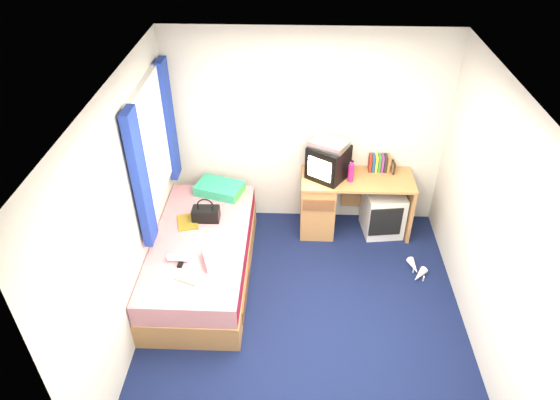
{
  "coord_description": "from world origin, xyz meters",
  "views": [
    {
      "loc": [
        -0.11,
        -3.44,
        3.91
      ],
      "look_at": [
        -0.27,
        0.7,
        0.93
      ],
      "focal_mm": 32.0,
      "sensor_mm": 36.0,
      "label": 1
    }
  ],
  "objects_px": {
    "desk": "(332,201)",
    "crt_tv": "(328,162)",
    "aerosol_can": "(351,170)",
    "colour_swatch_fan": "(187,281)",
    "pillow": "(219,189)",
    "water_bottle": "(178,258)",
    "picture_frame": "(393,167)",
    "magazine": "(188,222)",
    "pink_water_bottle": "(351,173)",
    "vcr": "(329,144)",
    "bed": "(203,257)",
    "towel": "(222,257)",
    "storage_cube": "(383,212)",
    "white_heels": "(416,271)",
    "handbag": "(206,214)",
    "remote_control": "(181,262)"
  },
  "relations": [
    {
      "from": "pillow",
      "to": "colour_swatch_fan",
      "type": "distance_m",
      "value": 1.47
    },
    {
      "from": "picture_frame",
      "to": "water_bottle",
      "type": "bearing_deg",
      "value": -151.35
    },
    {
      "from": "picture_frame",
      "to": "magazine",
      "type": "relative_size",
      "value": 0.5
    },
    {
      "from": "picture_frame",
      "to": "pink_water_bottle",
      "type": "bearing_deg",
      "value": -161.14
    },
    {
      "from": "pillow",
      "to": "desk",
      "type": "bearing_deg",
      "value": 2.92
    },
    {
      "from": "remote_control",
      "to": "towel",
      "type": "bearing_deg",
      "value": 8.69
    },
    {
      "from": "vcr",
      "to": "picture_frame",
      "type": "distance_m",
      "value": 0.86
    },
    {
      "from": "pillow",
      "to": "water_bottle",
      "type": "height_order",
      "value": "pillow"
    },
    {
      "from": "towel",
      "to": "white_heels",
      "type": "bearing_deg",
      "value": 12.68
    },
    {
      "from": "bed",
      "to": "magazine",
      "type": "height_order",
      "value": "magazine"
    },
    {
      "from": "magazine",
      "to": "remote_control",
      "type": "bearing_deg",
      "value": -84.73
    },
    {
      "from": "towel",
      "to": "magazine",
      "type": "bearing_deg",
      "value": 127.29
    },
    {
      "from": "pink_water_bottle",
      "to": "aerosol_can",
      "type": "bearing_deg",
      "value": 80.39
    },
    {
      "from": "pillow",
      "to": "water_bottle",
      "type": "bearing_deg",
      "value": -101.83
    },
    {
      "from": "water_bottle",
      "to": "colour_swatch_fan",
      "type": "xyz_separation_m",
      "value": [
        0.14,
        -0.28,
        -0.03
      ]
    },
    {
      "from": "aerosol_can",
      "to": "handbag",
      "type": "height_order",
      "value": "aerosol_can"
    },
    {
      "from": "colour_swatch_fan",
      "to": "white_heels",
      "type": "distance_m",
      "value": 2.54
    },
    {
      "from": "desk",
      "to": "colour_swatch_fan",
      "type": "xyz_separation_m",
      "value": [
        -1.45,
        -1.54,
        0.14
      ]
    },
    {
      "from": "pillow",
      "to": "aerosol_can",
      "type": "relative_size",
      "value": 2.67
    },
    {
      "from": "storage_cube",
      "to": "vcr",
      "type": "distance_m",
      "value": 1.14
    },
    {
      "from": "bed",
      "to": "handbag",
      "type": "height_order",
      "value": "handbag"
    },
    {
      "from": "desk",
      "to": "handbag",
      "type": "xyz_separation_m",
      "value": [
        -1.41,
        -0.59,
        0.22
      ]
    },
    {
      "from": "desk",
      "to": "crt_tv",
      "type": "bearing_deg",
      "value": 179.94
    },
    {
      "from": "aerosol_can",
      "to": "white_heels",
      "type": "height_order",
      "value": "aerosol_can"
    },
    {
      "from": "magazine",
      "to": "water_bottle",
      "type": "relative_size",
      "value": 1.4
    },
    {
      "from": "remote_control",
      "to": "desk",
      "type": "bearing_deg",
      "value": 43.57
    },
    {
      "from": "picture_frame",
      "to": "pink_water_bottle",
      "type": "distance_m",
      "value": 0.55
    },
    {
      "from": "crt_tv",
      "to": "remote_control",
      "type": "height_order",
      "value": "crt_tv"
    },
    {
      "from": "pink_water_bottle",
      "to": "remote_control",
      "type": "distance_m",
      "value": 2.13
    },
    {
      "from": "pillow",
      "to": "colour_swatch_fan",
      "type": "xyz_separation_m",
      "value": [
        -0.11,
        -1.47,
        -0.05
      ]
    },
    {
      "from": "pillow",
      "to": "storage_cube",
      "type": "height_order",
      "value": "pillow"
    },
    {
      "from": "aerosol_can",
      "to": "colour_swatch_fan",
      "type": "distance_m",
      "value": 2.27
    },
    {
      "from": "crt_tv",
      "to": "towel",
      "type": "xyz_separation_m",
      "value": [
        -1.07,
        -1.25,
        -0.35
      ]
    },
    {
      "from": "desk",
      "to": "storage_cube",
      "type": "relative_size",
      "value": 2.32
    },
    {
      "from": "aerosol_can",
      "to": "colour_swatch_fan",
      "type": "height_order",
      "value": "aerosol_can"
    },
    {
      "from": "white_heels",
      "to": "towel",
      "type": "bearing_deg",
      "value": -167.32
    },
    {
      "from": "storage_cube",
      "to": "bed",
      "type": "bearing_deg",
      "value": -164.06
    },
    {
      "from": "vcr",
      "to": "pink_water_bottle",
      "type": "xyz_separation_m",
      "value": [
        0.26,
        -0.08,
        -0.33
      ]
    },
    {
      "from": "desk",
      "to": "pink_water_bottle",
      "type": "xyz_separation_m",
      "value": [
        0.18,
        -0.08,
        0.45
      ]
    },
    {
      "from": "magazine",
      "to": "storage_cube",
      "type": "bearing_deg",
      "value": 15.72
    },
    {
      "from": "handbag",
      "to": "towel",
      "type": "relative_size",
      "value": 0.88
    },
    {
      "from": "storage_cube",
      "to": "magazine",
      "type": "relative_size",
      "value": 2.0
    },
    {
      "from": "crt_tv",
      "to": "remote_control",
      "type": "bearing_deg",
      "value": -104.89
    },
    {
      "from": "pink_water_bottle",
      "to": "white_heels",
      "type": "bearing_deg",
      "value": -43.66
    },
    {
      "from": "handbag",
      "to": "water_bottle",
      "type": "distance_m",
      "value": 0.7
    },
    {
      "from": "picture_frame",
      "to": "magazine",
      "type": "distance_m",
      "value": 2.44
    },
    {
      "from": "remote_control",
      "to": "magazine",
      "type": "bearing_deg",
      "value": 99.26
    },
    {
      "from": "picture_frame",
      "to": "colour_swatch_fan",
      "type": "distance_m",
      "value": 2.73
    },
    {
      "from": "vcr",
      "to": "water_bottle",
      "type": "bearing_deg",
      "value": -110.8
    },
    {
      "from": "crt_tv",
      "to": "aerosol_can",
      "type": "height_order",
      "value": "crt_tv"
    }
  ]
}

